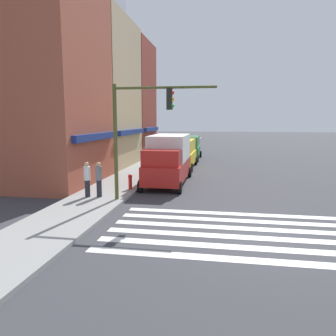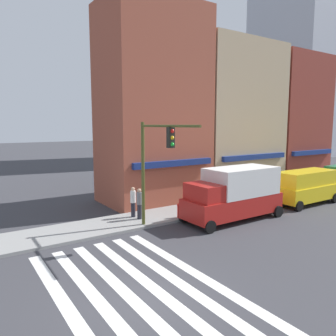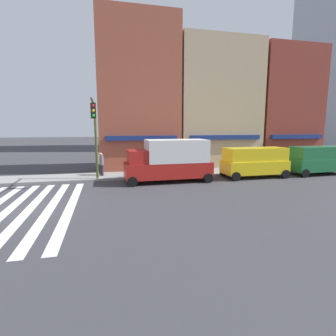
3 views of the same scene
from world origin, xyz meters
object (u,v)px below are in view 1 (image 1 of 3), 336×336
at_px(van_green, 189,147).
at_px(pedestrian_grey_coat, 99,179).
at_px(box_truck_red, 168,159).
at_px(traffic_signal, 139,122).
at_px(fire_hydrant, 130,181).
at_px(van_yellow, 182,153).
at_px(pedestrian_white_shirt, 87,179).

xyz_separation_m(van_green, pedestrian_grey_coat, (-17.63, 2.73, -0.21)).
bearing_deg(box_truck_red, traffic_signal, 173.51).
bearing_deg(fire_hydrant, pedestrian_grey_coat, 153.42).
height_order(van_yellow, pedestrian_white_shirt, van_yellow).
bearing_deg(fire_hydrant, pedestrian_white_shirt, 143.24).
distance_m(traffic_signal, van_yellow, 12.28).
bearing_deg(fire_hydrant, van_yellow, -10.02).
distance_m(box_truck_red, van_green, 12.86).
xyz_separation_m(traffic_signal, box_truck_red, (5.09, -0.53, -2.32)).
bearing_deg(traffic_signal, box_truck_red, -5.89).
xyz_separation_m(box_truck_red, pedestrian_white_shirt, (-4.88, 3.31, -0.51)).
height_order(box_truck_red, fire_hydrant, box_truck_red).
height_order(traffic_signal, box_truck_red, traffic_signal).
distance_m(van_green, pedestrian_white_shirt, 18.04).
relative_size(pedestrian_white_shirt, fire_hydrant, 2.10).
relative_size(box_truck_red, van_green, 1.23).
xyz_separation_m(van_yellow, van_green, (5.96, 0.00, 0.00)).
distance_m(pedestrian_grey_coat, fire_hydrant, 2.34).
height_order(box_truck_red, van_yellow, box_truck_red).
bearing_deg(pedestrian_white_shirt, pedestrian_grey_coat, 95.34).
bearing_deg(van_green, traffic_signal, 176.83).
height_order(traffic_signal, van_green, traffic_signal).
height_order(pedestrian_grey_coat, fire_hydrant, pedestrian_grey_coat).
distance_m(pedestrian_grey_coat, pedestrian_white_shirt, 0.59).
distance_m(traffic_signal, van_green, 18.15).
relative_size(van_green, pedestrian_grey_coat, 2.85).
xyz_separation_m(pedestrian_white_shirt, fire_hydrant, (2.15, -1.61, -0.46)).
distance_m(traffic_signal, fire_hydrant, 4.22).
relative_size(traffic_signal, van_yellow, 1.13).
xyz_separation_m(traffic_signal, van_green, (17.95, -0.53, -2.63)).
relative_size(van_yellow, van_green, 0.99).
bearing_deg(fire_hydrant, van_green, -6.23).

